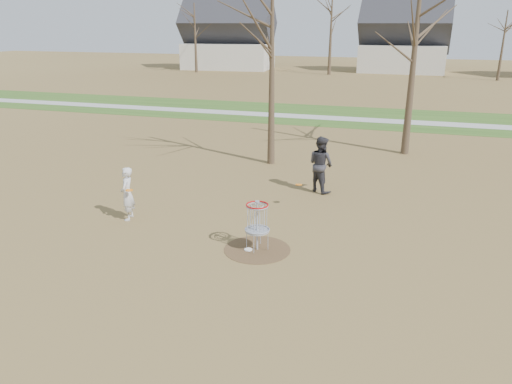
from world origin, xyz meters
TOP-DOWN VIEW (x-y plane):
  - ground at (0.00, 0.00)m, footprint 160.00×160.00m
  - green_band at (0.00, 21.00)m, footprint 160.00×8.00m
  - footpath at (0.00, 20.00)m, footprint 160.00×1.50m
  - dirt_circle at (0.00, 0.00)m, footprint 1.80×1.80m
  - player_standing at (-4.45, 0.92)m, footprint 0.54×0.69m
  - player_throwing at (0.71, 5.37)m, footprint 1.24×1.18m
  - disc_grounded at (-0.22, -0.11)m, footprint 0.22×0.22m
  - discs_in_play at (-1.82, 2.12)m, footprint 4.78×3.00m
  - disc_golf_basket at (0.00, 0.00)m, footprint 0.64×0.64m
  - bare_trees at (1.78, 35.79)m, footprint 52.62×44.98m
  - houses_row at (4.32, 52.56)m, footprint 56.51×10.01m

SIDE VIEW (x-z plane):
  - ground at x=0.00m, z-range 0.00..0.00m
  - green_band at x=0.00m, z-range 0.00..0.01m
  - dirt_circle at x=0.00m, z-range 0.00..0.01m
  - footpath at x=0.00m, z-range 0.01..0.02m
  - disc_grounded at x=-0.22m, z-range 0.01..0.03m
  - player_standing at x=-4.45m, z-range 0.00..1.66m
  - disc_golf_basket at x=0.00m, z-range 0.24..1.59m
  - discs_in_play at x=-1.82m, z-range 0.78..1.06m
  - player_throwing at x=0.71m, z-range 0.00..2.02m
  - houses_row at x=4.32m, z-range -0.11..7.15m
  - bare_trees at x=1.78m, z-range 0.85..9.85m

